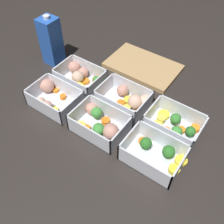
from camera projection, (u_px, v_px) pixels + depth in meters
name	position (u px, v px, depth m)	size (l,w,h in m)	color
ground_plane	(112.00, 116.00, 0.88)	(4.00, 4.00, 0.00)	#282321
container_near_left	(51.00, 97.00, 0.91)	(0.19, 0.13, 0.06)	silver
container_near_center	(100.00, 124.00, 0.83)	(0.17, 0.12, 0.06)	silver
container_near_right	(155.00, 154.00, 0.76)	(0.19, 0.12, 0.06)	silver
container_far_left	(80.00, 77.00, 0.98)	(0.19, 0.13, 0.06)	silver
container_far_center	(128.00, 100.00, 0.90)	(0.18, 0.14, 0.06)	silver
container_far_right	(174.00, 125.00, 0.83)	(0.17, 0.12, 0.06)	silver
juice_carton	(51.00, 41.00, 1.01)	(0.07, 0.07, 0.20)	blue
cutting_board	(143.00, 66.00, 1.05)	(0.28, 0.18, 0.02)	tan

